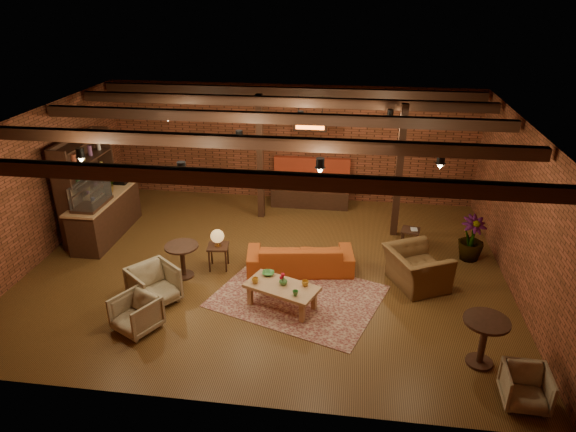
# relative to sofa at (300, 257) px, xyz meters

# --- Properties ---
(floor) EXTENTS (10.00, 10.00, 0.00)m
(floor) POSITION_rel_sofa_xyz_m (-0.73, 0.04, -0.33)
(floor) COLOR #39230E
(floor) RESTS_ON ground
(ceiling) EXTENTS (10.00, 8.00, 0.02)m
(ceiling) POSITION_rel_sofa_xyz_m (-0.73, 0.04, 2.87)
(ceiling) COLOR black
(ceiling) RESTS_ON wall_back
(wall_back) EXTENTS (10.00, 0.02, 3.20)m
(wall_back) POSITION_rel_sofa_xyz_m (-0.73, 4.04, 1.27)
(wall_back) COLOR #5F2E1B
(wall_back) RESTS_ON ground
(wall_front) EXTENTS (10.00, 0.02, 3.20)m
(wall_front) POSITION_rel_sofa_xyz_m (-0.73, -3.96, 1.27)
(wall_front) COLOR #5F2E1B
(wall_front) RESTS_ON ground
(wall_left) EXTENTS (0.02, 8.00, 3.20)m
(wall_left) POSITION_rel_sofa_xyz_m (-5.73, 0.04, 1.27)
(wall_left) COLOR #5F2E1B
(wall_left) RESTS_ON ground
(wall_right) EXTENTS (0.02, 8.00, 3.20)m
(wall_right) POSITION_rel_sofa_xyz_m (4.27, 0.04, 1.27)
(wall_right) COLOR #5F2E1B
(wall_right) RESTS_ON ground
(ceiling_beams) EXTENTS (9.80, 6.40, 0.22)m
(ceiling_beams) POSITION_rel_sofa_xyz_m (-0.73, 0.04, 2.75)
(ceiling_beams) COLOR black
(ceiling_beams) RESTS_ON ceiling
(ceiling_pipe) EXTENTS (9.60, 0.12, 0.12)m
(ceiling_pipe) POSITION_rel_sofa_xyz_m (-0.73, 1.64, 2.52)
(ceiling_pipe) COLOR black
(ceiling_pipe) RESTS_ON ceiling
(post_left) EXTENTS (0.16, 0.16, 3.20)m
(post_left) POSITION_rel_sofa_xyz_m (-1.33, 2.64, 1.27)
(post_left) COLOR black
(post_left) RESTS_ON ground
(post_right) EXTENTS (0.16, 0.16, 3.20)m
(post_right) POSITION_rel_sofa_xyz_m (2.07, 2.04, 1.27)
(post_right) COLOR black
(post_right) RESTS_ON ground
(service_counter) EXTENTS (0.80, 2.50, 1.60)m
(service_counter) POSITION_rel_sofa_xyz_m (-4.83, 1.04, 0.47)
(service_counter) COLOR black
(service_counter) RESTS_ON ground
(plant_counter) EXTENTS (0.35, 0.39, 0.30)m
(plant_counter) POSITION_rel_sofa_xyz_m (-4.73, 1.24, 0.89)
(plant_counter) COLOR #337F33
(plant_counter) RESTS_ON service_counter
(shelving_hutch) EXTENTS (0.52, 2.00, 2.40)m
(shelving_hutch) POSITION_rel_sofa_xyz_m (-5.23, 1.14, 0.87)
(shelving_hutch) COLOR black
(shelving_hutch) RESTS_ON ground
(banquette) EXTENTS (2.10, 0.70, 1.00)m
(banquette) POSITION_rel_sofa_xyz_m (-0.13, 3.59, 0.17)
(banquette) COLOR #9F311A
(banquette) RESTS_ON ground
(service_sign) EXTENTS (0.86, 0.06, 0.30)m
(service_sign) POSITION_rel_sofa_xyz_m (-0.13, 3.14, 2.02)
(service_sign) COLOR orange
(service_sign) RESTS_ON ceiling
(ceiling_spotlights) EXTENTS (6.40, 4.40, 0.28)m
(ceiling_spotlights) POSITION_rel_sofa_xyz_m (-0.73, 0.04, 2.53)
(ceiling_spotlights) COLOR black
(ceiling_spotlights) RESTS_ON ceiling
(rug) EXTENTS (3.65, 3.20, 0.01)m
(rug) POSITION_rel_sofa_xyz_m (0.08, -1.02, -0.32)
(rug) COLOR maroon
(rug) RESTS_ON floor
(sofa) EXTENTS (2.34, 1.19, 0.65)m
(sofa) POSITION_rel_sofa_xyz_m (0.00, 0.00, 0.00)
(sofa) COLOR #A54317
(sofa) RESTS_ON floor
(coffee_table) EXTENTS (1.50, 1.12, 0.71)m
(coffee_table) POSITION_rel_sofa_xyz_m (-0.19, -1.39, 0.08)
(coffee_table) COLOR #A3744C
(coffee_table) RESTS_ON floor
(side_table_lamp) EXTENTS (0.49, 0.49, 0.91)m
(side_table_lamp) POSITION_rel_sofa_xyz_m (-1.75, -0.14, 0.37)
(side_table_lamp) COLOR black
(side_table_lamp) RESTS_ON floor
(round_table_left) EXTENTS (0.69, 0.69, 0.72)m
(round_table_left) POSITION_rel_sofa_xyz_m (-2.39, -0.58, 0.16)
(round_table_left) COLOR black
(round_table_left) RESTS_ON floor
(armchair_a) EXTENTS (1.08, 1.09, 0.82)m
(armchair_a) POSITION_rel_sofa_xyz_m (-2.63, -1.56, 0.08)
(armchair_a) COLOR beige
(armchair_a) RESTS_ON floor
(armchair_b) EXTENTS (0.93, 0.91, 0.72)m
(armchair_b) POSITION_rel_sofa_xyz_m (-2.62, -2.44, 0.03)
(armchair_b) COLOR beige
(armchair_b) RESTS_ON floor
(armchair_right) EXTENTS (1.21, 1.40, 1.04)m
(armchair_right) POSITION_rel_sofa_xyz_m (2.39, -0.26, 0.19)
(armchair_right) COLOR brown
(armchair_right) RESTS_ON floor
(side_table_book) EXTENTS (0.49, 0.49, 0.47)m
(side_table_book) POSITION_rel_sofa_xyz_m (2.40, 1.38, 0.09)
(side_table_book) COLOR black
(side_table_book) RESTS_ON floor
(round_table_right) EXTENTS (0.72, 0.72, 0.85)m
(round_table_right) POSITION_rel_sofa_xyz_m (3.22, -2.55, 0.24)
(round_table_right) COLOR black
(round_table_right) RESTS_ON floor
(armchair_far) EXTENTS (0.65, 0.61, 0.65)m
(armchair_far) POSITION_rel_sofa_xyz_m (3.67, -3.36, -0.00)
(armchair_far) COLOR beige
(armchair_far) RESTS_ON floor
(plant_tall) EXTENTS (2.21, 2.21, 3.05)m
(plant_tall) POSITION_rel_sofa_xyz_m (3.67, 1.00, 1.20)
(plant_tall) COLOR #4C7F4C
(plant_tall) RESTS_ON floor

